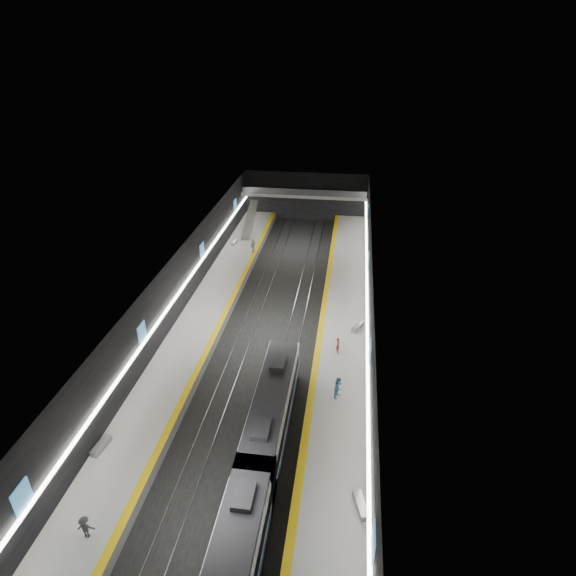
# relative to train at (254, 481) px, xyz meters

# --- Properties ---
(ground) EXTENTS (70.00, 70.00, 0.00)m
(ground) POSITION_rel_train_xyz_m (-2.50, 20.04, -2.20)
(ground) COLOR black
(ground) RESTS_ON ground
(ceiling) EXTENTS (20.00, 70.00, 0.04)m
(ceiling) POSITION_rel_train_xyz_m (-2.50, 20.04, 5.80)
(ceiling) COLOR beige
(ceiling) RESTS_ON wall_left
(wall_left) EXTENTS (0.04, 70.00, 8.00)m
(wall_left) POSITION_rel_train_xyz_m (-12.50, 20.04, 1.80)
(wall_left) COLOR black
(wall_left) RESTS_ON ground
(wall_right) EXTENTS (0.04, 70.00, 8.00)m
(wall_right) POSITION_rel_train_xyz_m (7.50, 20.04, 1.80)
(wall_right) COLOR black
(wall_right) RESTS_ON ground
(wall_back) EXTENTS (20.00, 0.04, 8.00)m
(wall_back) POSITION_rel_train_xyz_m (-2.50, 55.04, 1.80)
(wall_back) COLOR black
(wall_back) RESTS_ON ground
(platform_left) EXTENTS (5.00, 70.00, 1.00)m
(platform_left) POSITION_rel_train_xyz_m (-10.00, 20.04, -1.70)
(platform_left) COLOR slate
(platform_left) RESTS_ON ground
(tile_surface_left) EXTENTS (5.00, 70.00, 0.02)m
(tile_surface_left) POSITION_rel_train_xyz_m (-10.00, 20.04, -1.19)
(tile_surface_left) COLOR #B2B2AD
(tile_surface_left) RESTS_ON platform_left
(tactile_strip_left) EXTENTS (0.60, 70.00, 0.02)m
(tactile_strip_left) POSITION_rel_train_xyz_m (-7.80, 20.04, -1.18)
(tactile_strip_left) COLOR #E4BA0C
(tactile_strip_left) RESTS_ON platform_left
(platform_right) EXTENTS (5.00, 70.00, 1.00)m
(platform_right) POSITION_rel_train_xyz_m (5.00, 20.04, -1.70)
(platform_right) COLOR slate
(platform_right) RESTS_ON ground
(tile_surface_right) EXTENTS (5.00, 70.00, 0.02)m
(tile_surface_right) POSITION_rel_train_xyz_m (5.00, 20.04, -1.19)
(tile_surface_right) COLOR #B2B2AD
(tile_surface_right) RESTS_ON platform_right
(tactile_strip_right) EXTENTS (0.60, 70.00, 0.02)m
(tactile_strip_right) POSITION_rel_train_xyz_m (2.80, 20.04, -1.18)
(tactile_strip_right) COLOR #E4BA0C
(tactile_strip_right) RESTS_ON platform_right
(rails) EXTENTS (6.52, 70.00, 0.12)m
(rails) POSITION_rel_train_xyz_m (-2.50, 20.04, -2.14)
(rails) COLOR gray
(rails) RESTS_ON ground
(train) EXTENTS (2.69, 27.97, 3.60)m
(train) POSITION_rel_train_xyz_m (0.00, 0.00, 0.00)
(train) COLOR #0E1D34
(train) RESTS_ON ground
(ad_posters) EXTENTS (19.94, 53.50, 2.20)m
(ad_posters) POSITION_rel_train_xyz_m (-2.50, 21.04, 2.30)
(ad_posters) COLOR #448FCC
(ad_posters) RESTS_ON wall_left
(cove_light_left) EXTENTS (0.25, 68.60, 0.12)m
(cove_light_left) POSITION_rel_train_xyz_m (-12.30, 20.04, 1.60)
(cove_light_left) COLOR white
(cove_light_left) RESTS_ON wall_left
(cove_light_right) EXTENTS (0.25, 68.60, 0.12)m
(cove_light_right) POSITION_rel_train_xyz_m (7.30, 20.04, 1.60)
(cove_light_right) COLOR white
(cove_light_right) RESTS_ON wall_right
(mezzanine_bridge) EXTENTS (20.00, 3.00, 1.50)m
(mezzanine_bridge) POSITION_rel_train_xyz_m (-2.50, 52.97, 2.84)
(mezzanine_bridge) COLOR gray
(mezzanine_bridge) RESTS_ON wall_left
(escalator) EXTENTS (1.20, 7.50, 3.92)m
(escalator) POSITION_rel_train_xyz_m (-10.00, 46.04, 0.70)
(escalator) COLOR #99999E
(escalator) RESTS_ON platform_left
(bench_left_near) EXTENTS (0.82, 2.00, 0.47)m
(bench_left_near) POSITION_rel_train_xyz_m (-12.00, 2.30, -0.96)
(bench_left_near) COLOR #99999E
(bench_left_near) RESTS_ON platform_left
(bench_left_far) EXTENTS (0.56, 1.68, 0.41)m
(bench_left_far) POSITION_rel_train_xyz_m (-11.33, 41.14, -0.99)
(bench_left_far) COLOR #99999E
(bench_left_far) RESTS_ON platform_left
(bench_right_near) EXTENTS (1.15, 2.12, 0.50)m
(bench_right_near) POSITION_rel_train_xyz_m (7.00, -0.14, -0.95)
(bench_right_near) COLOR #99999E
(bench_right_near) RESTS_ON platform_right
(bench_right_far) EXTENTS (1.29, 2.04, 0.49)m
(bench_right_far) POSITION_rel_train_xyz_m (6.53, 21.02, -0.95)
(bench_right_far) COLOR #99999E
(bench_right_far) RESTS_ON platform_right
(passenger_right_a) EXTENTS (0.48, 0.66, 1.65)m
(passenger_right_a) POSITION_rel_train_xyz_m (4.70, 16.66, -0.37)
(passenger_right_a) COLOR #AF4149
(passenger_right_a) RESTS_ON platform_right
(passenger_right_b) EXTENTS (1.09, 1.19, 1.98)m
(passenger_right_b) POSITION_rel_train_xyz_m (5.05, 10.39, -0.21)
(passenger_right_b) COLOR #5494B7
(passenger_right_b) RESTS_ON platform_right
(passenger_left_a) EXTENTS (0.87, 1.25, 1.97)m
(passenger_left_a) POSITION_rel_train_xyz_m (-8.00, 38.57, -0.21)
(passenger_left_a) COLOR #B8B4A8
(passenger_left_a) RESTS_ON platform_left
(passenger_left_b) EXTENTS (1.13, 0.77, 1.62)m
(passenger_left_b) POSITION_rel_train_xyz_m (-9.49, -4.39, -0.38)
(passenger_left_b) COLOR #38383F
(passenger_left_b) RESTS_ON platform_left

